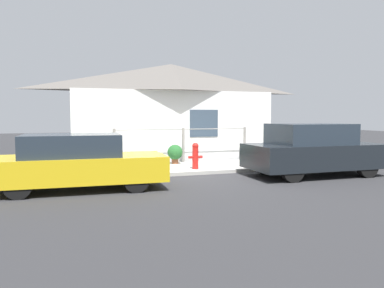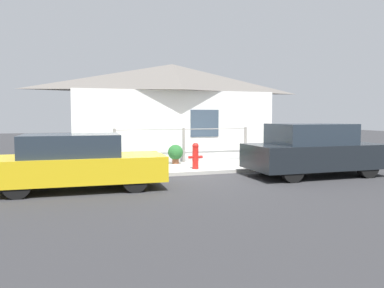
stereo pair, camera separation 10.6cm
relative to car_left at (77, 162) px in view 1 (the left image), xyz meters
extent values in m
plane|color=#2D2D30|center=(3.67, 1.17, -0.66)|extent=(60.00, 60.00, 0.00)
cube|color=#B2AFA8|center=(3.67, 2.37, -0.60)|extent=(24.00, 2.40, 0.11)
cube|color=white|center=(3.67, 3.93, 0.68)|extent=(7.52, 0.12, 2.67)
cube|color=#384756|center=(4.61, 3.86, 0.81)|extent=(1.10, 0.04, 1.00)
pyramid|color=#605B56|center=(3.67, 4.97, 2.54)|extent=(7.92, 2.20, 1.07)
cylinder|color=gray|center=(1.27, 3.41, 0.06)|extent=(0.10, 0.10, 1.22)
cylinder|color=gray|center=(3.67, 3.41, 0.06)|extent=(0.10, 0.10, 1.22)
cylinder|color=gray|center=(6.07, 3.41, 0.06)|extent=(0.10, 0.10, 1.22)
cylinder|color=gray|center=(3.67, 3.41, 0.62)|extent=(4.80, 0.03, 0.03)
cube|color=gold|center=(0.05, 0.00, -0.15)|extent=(4.06, 1.76, 0.59)
cube|color=#232D38|center=(-0.11, 0.00, 0.40)|extent=(2.25, 1.50, 0.51)
cylinder|color=black|center=(1.31, 0.63, -0.37)|extent=(0.59, 0.22, 0.58)
cylinder|color=black|center=(1.26, -0.73, -0.37)|extent=(0.59, 0.22, 0.58)
cylinder|color=black|center=(-1.17, 0.73, -0.37)|extent=(0.59, 0.22, 0.58)
cylinder|color=black|center=(-1.22, -0.64, -0.37)|extent=(0.59, 0.22, 0.58)
cube|color=black|center=(6.61, 0.00, -0.07)|extent=(3.96, 1.81, 0.69)
cube|color=#232D38|center=(6.45, 0.00, 0.57)|extent=(2.18, 1.58, 0.59)
cylinder|color=black|center=(7.84, 0.76, -0.34)|extent=(0.64, 0.20, 0.64)
cylinder|color=black|center=(7.82, -0.78, -0.34)|extent=(0.64, 0.20, 0.64)
cylinder|color=black|center=(5.39, 0.78, -0.34)|extent=(0.64, 0.20, 0.64)
cylinder|color=black|center=(5.38, -0.76, -0.34)|extent=(0.64, 0.20, 0.64)
cylinder|color=red|center=(3.53, 1.69, -0.21)|extent=(0.19, 0.19, 0.67)
sphere|color=red|center=(3.53, 1.69, 0.16)|extent=(0.20, 0.20, 0.20)
cylinder|color=red|center=(3.39, 1.69, -0.18)|extent=(0.17, 0.09, 0.09)
cylinder|color=red|center=(3.66, 1.69, -0.18)|extent=(0.17, 0.09, 0.09)
cylinder|color=brown|center=(3.27, 3.08, -0.45)|extent=(0.23, 0.23, 0.20)
sphere|color=#235B28|center=(3.27, 3.08, -0.15)|extent=(0.52, 0.52, 0.52)
cylinder|color=brown|center=(-0.09, 3.31, -0.46)|extent=(0.25, 0.25, 0.18)
sphere|color=#2D6B2D|center=(-0.09, 3.31, -0.14)|extent=(0.60, 0.60, 0.60)
camera|label=1|loc=(-0.22, -9.14, 1.10)|focal=35.00mm
camera|label=2|loc=(-0.12, -9.17, 1.10)|focal=35.00mm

